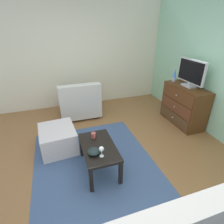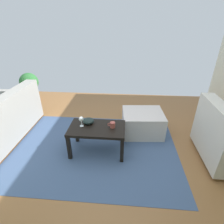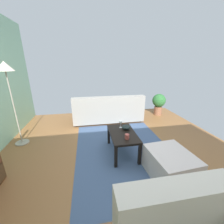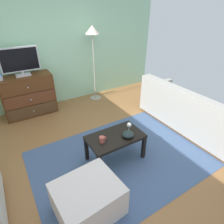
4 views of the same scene
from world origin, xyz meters
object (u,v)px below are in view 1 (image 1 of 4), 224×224
dresser (184,105)px  coffee_table (99,149)px  mug (94,135)px  armchair (79,102)px  lava_lamp (175,75)px  bowl_decorative (94,151)px  ottoman (58,139)px  tv (191,73)px  wine_glass (102,149)px

dresser → coffee_table: dresser is taller
mug → armchair: size_ratio=0.12×
lava_lamp → bowl_decorative: size_ratio=1.92×
dresser → coffee_table: bearing=-69.5°
coffee_table → ottoman: bearing=-141.8°
tv → coffee_table: (0.81, -2.19, -0.78)m
tv → ottoman: 2.92m
dresser → tv: (-0.00, 0.02, 0.73)m
lava_lamp → tv: bearing=9.2°
mug → ottoman: bearing=-131.9°
lava_lamp → ottoman: lava_lamp is taller
mug → tv: bearing=104.9°
mug → armchair: armchair is taller
ottoman → coffee_table: bearing=38.2°
tv → bowl_decorative: bearing=-67.2°
lava_lamp → bowl_decorative: lava_lamp is taller
tv → wine_glass: bearing=-64.6°
bowl_decorative → ottoman: size_ratio=0.25×
coffee_table → mug: 0.25m
coffee_table → mug: bearing=-175.7°
wine_glass → ottoman: 1.16m
bowl_decorative → coffee_table: bearing=144.2°
dresser → ottoman: (0.08, -2.73, -0.23)m
lava_lamp → armchair: lava_lamp is taller
wine_glass → mug: (-0.46, -0.00, -0.07)m
tv → lava_lamp: (-0.41, -0.07, -0.15)m
dresser → wine_glass: bearing=-64.5°
wine_glass → bowl_decorative: size_ratio=0.91×
coffee_table → bowl_decorative: 0.21m
wine_glass → bowl_decorative: bearing=-132.4°
lava_lamp → mug: bearing=-65.0°
lava_lamp → wine_glass: 2.62m
ottoman → mug: bearing=48.1°
tv → mug: bearing=-75.1°
wine_glass → ottoman: wine_glass is taller
ottoman → dresser: bearing=91.8°
mug → bowl_decorative: 0.39m
lava_lamp → bowl_decorative: 2.67m
armchair → tv: bearing=63.4°
armchair → bowl_decorative: bearing=-3.4°
dresser → armchair: dresser is taller
armchair → wine_glass: bearing=-0.8°
tv → ottoman: tv is taller
armchair → ottoman: 1.32m
tv → armchair: size_ratio=0.78×
tv → armchair: bearing=-116.6°
bowl_decorative → mug: bearing=166.7°
wine_glass → mug: bearing=-179.7°
bowl_decorative → ottoman: 1.02m
dresser → tv: 0.73m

